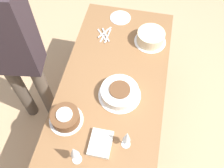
# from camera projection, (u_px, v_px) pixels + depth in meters

# --- Properties ---
(ground_plane) EXTENTS (12.00, 12.00, 0.00)m
(ground_plane) POSITION_uv_depth(u_px,v_px,m) (112.00, 126.00, 2.55)
(ground_plane) COLOR tan
(dining_table) EXTENTS (1.80, 0.81, 0.75)m
(dining_table) POSITION_uv_depth(u_px,v_px,m) (112.00, 94.00, 2.01)
(dining_table) COLOR brown
(dining_table) RESTS_ON ground_plane
(cake_center_white) EXTENTS (0.32, 0.32, 0.09)m
(cake_center_white) POSITION_uv_depth(u_px,v_px,m) (120.00, 92.00, 1.85)
(cake_center_white) COLOR white
(cake_center_white) RESTS_ON dining_table
(cake_front_chocolate) EXTENTS (0.24, 0.24, 0.10)m
(cake_front_chocolate) POSITION_uv_depth(u_px,v_px,m) (65.00, 117.00, 1.73)
(cake_front_chocolate) COLOR white
(cake_front_chocolate) RESTS_ON dining_table
(cake_back_decorated) EXTENTS (0.27, 0.27, 0.11)m
(cake_back_decorated) POSITION_uv_depth(u_px,v_px,m) (151.00, 37.00, 2.12)
(cake_back_decorated) COLOR white
(cake_back_decorated) RESTS_ON dining_table
(wine_glass_near) EXTENTS (0.06, 0.06, 0.23)m
(wine_glass_near) POSITION_uv_depth(u_px,v_px,m) (74.00, 152.00, 1.49)
(wine_glass_near) COLOR silver
(wine_glass_near) RESTS_ON dining_table
(wine_glass_far) EXTENTS (0.06, 0.06, 0.21)m
(wine_glass_far) POSITION_uv_depth(u_px,v_px,m) (127.00, 137.00, 1.56)
(wine_glass_far) COLOR silver
(wine_glass_far) RESTS_ON dining_table
(dessert_plate_left) EXTENTS (0.19, 0.19, 0.01)m
(dessert_plate_left) POSITION_uv_depth(u_px,v_px,m) (120.00, 18.00, 2.32)
(dessert_plate_left) COLOR silver
(dessert_plate_left) RESTS_ON dining_table
(fork_pile) EXTENTS (0.19, 0.14, 0.01)m
(fork_pile) POSITION_uv_depth(u_px,v_px,m) (105.00, 35.00, 2.20)
(fork_pile) COLOR silver
(fork_pile) RESTS_ON dining_table
(napkin_stack) EXTENTS (0.19, 0.15, 0.03)m
(napkin_stack) POSITION_uv_depth(u_px,v_px,m) (101.00, 143.00, 1.66)
(napkin_stack) COLOR silver
(napkin_stack) RESTS_ON dining_table
(person_cutting) EXTENTS (0.28, 0.43, 1.72)m
(person_cutting) POSITION_uv_depth(u_px,v_px,m) (9.00, 47.00, 1.76)
(person_cutting) COLOR #4C4238
(person_cutting) RESTS_ON ground_plane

